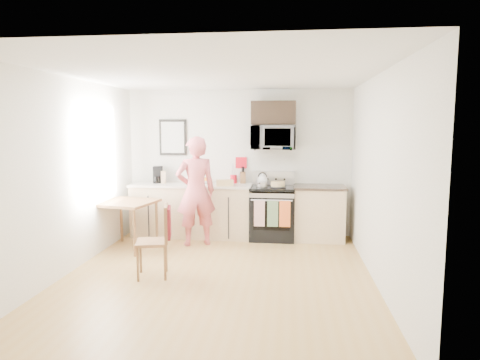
# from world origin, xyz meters

# --- Properties ---
(floor) EXTENTS (4.60, 4.60, 0.00)m
(floor) POSITION_xyz_m (0.00, 0.00, 0.00)
(floor) COLOR #B08444
(floor) RESTS_ON ground
(back_wall) EXTENTS (4.00, 0.04, 2.60)m
(back_wall) POSITION_xyz_m (0.00, 2.30, 1.30)
(back_wall) COLOR silver
(back_wall) RESTS_ON floor
(front_wall) EXTENTS (4.00, 0.04, 2.60)m
(front_wall) POSITION_xyz_m (0.00, -2.30, 1.30)
(front_wall) COLOR silver
(front_wall) RESTS_ON floor
(left_wall) EXTENTS (0.04, 4.60, 2.60)m
(left_wall) POSITION_xyz_m (-2.00, 0.00, 1.30)
(left_wall) COLOR silver
(left_wall) RESTS_ON floor
(right_wall) EXTENTS (0.04, 4.60, 2.60)m
(right_wall) POSITION_xyz_m (2.00, 0.00, 1.30)
(right_wall) COLOR silver
(right_wall) RESTS_ON floor
(ceiling) EXTENTS (4.00, 4.60, 0.04)m
(ceiling) POSITION_xyz_m (0.00, 0.00, 2.60)
(ceiling) COLOR white
(ceiling) RESTS_ON back_wall
(window) EXTENTS (0.06, 1.40, 1.50)m
(window) POSITION_xyz_m (-1.96, 0.80, 1.55)
(window) COLOR white
(window) RESTS_ON left_wall
(cabinet_left) EXTENTS (2.10, 0.60, 0.90)m
(cabinet_left) POSITION_xyz_m (-0.80, 2.00, 0.45)
(cabinet_left) COLOR tan
(cabinet_left) RESTS_ON floor
(countertop_left) EXTENTS (2.14, 0.64, 0.04)m
(countertop_left) POSITION_xyz_m (-0.80, 2.00, 0.92)
(countertop_left) COLOR beige
(countertop_left) RESTS_ON cabinet_left
(cabinet_right) EXTENTS (0.84, 0.60, 0.90)m
(cabinet_right) POSITION_xyz_m (1.43, 2.00, 0.45)
(cabinet_right) COLOR tan
(cabinet_right) RESTS_ON floor
(countertop_right) EXTENTS (0.88, 0.64, 0.04)m
(countertop_right) POSITION_xyz_m (1.43, 2.00, 0.92)
(countertop_right) COLOR black
(countertop_right) RESTS_ON cabinet_right
(range) EXTENTS (0.76, 0.70, 1.16)m
(range) POSITION_xyz_m (0.63, 1.98, 0.44)
(range) COLOR black
(range) RESTS_ON floor
(microwave) EXTENTS (0.76, 0.51, 0.42)m
(microwave) POSITION_xyz_m (0.63, 2.08, 1.76)
(microwave) COLOR #B7B7BC
(microwave) RESTS_ON back_wall
(upper_cabinet) EXTENTS (0.76, 0.35, 0.40)m
(upper_cabinet) POSITION_xyz_m (0.63, 2.12, 2.18)
(upper_cabinet) COLOR black
(upper_cabinet) RESTS_ON back_wall
(wall_art) EXTENTS (0.50, 0.04, 0.65)m
(wall_art) POSITION_xyz_m (-1.20, 2.28, 1.75)
(wall_art) COLOR black
(wall_art) RESTS_ON back_wall
(wall_trivet) EXTENTS (0.20, 0.02, 0.20)m
(wall_trivet) POSITION_xyz_m (0.05, 2.28, 1.30)
(wall_trivet) COLOR red
(wall_trivet) RESTS_ON back_wall
(person) EXTENTS (0.77, 0.65, 1.79)m
(person) POSITION_xyz_m (-0.60, 1.45, 0.90)
(person) COLOR #BB333E
(person) RESTS_ON floor
(dining_table) EXTENTS (0.84, 0.84, 0.77)m
(dining_table) POSITION_xyz_m (-1.65, 1.11, 0.68)
(dining_table) COLOR brown
(dining_table) RESTS_ON floor
(chair) EXTENTS (0.52, 0.48, 0.94)m
(chair) POSITION_xyz_m (-0.71, -0.07, 0.61)
(chair) COLOR brown
(chair) RESTS_ON floor
(knife_block) EXTENTS (0.12, 0.14, 0.20)m
(knife_block) POSITION_xyz_m (0.09, 2.20, 1.04)
(knife_block) COLOR brown
(knife_block) RESTS_ON countertop_left
(utensil_crock) EXTENTS (0.12, 0.12, 0.36)m
(utensil_crock) POSITION_xyz_m (-0.08, 2.19, 1.08)
(utensil_crock) COLOR red
(utensil_crock) RESTS_ON countertop_left
(fruit_bowl) EXTENTS (0.28, 0.28, 0.10)m
(fruit_bowl) POSITION_xyz_m (-0.56, 2.12, 0.98)
(fruit_bowl) COLOR white
(fruit_bowl) RESTS_ON countertop_left
(milk_carton) EXTENTS (0.11, 0.11, 0.22)m
(milk_carton) POSITION_xyz_m (-1.32, 2.03, 1.05)
(milk_carton) COLOR tan
(milk_carton) RESTS_ON countertop_left
(coffee_maker) EXTENTS (0.21, 0.27, 0.30)m
(coffee_maker) POSITION_xyz_m (-1.44, 2.09, 1.08)
(coffee_maker) COLOR black
(coffee_maker) RESTS_ON countertop_left
(bread_bag) EXTENTS (0.31, 0.19, 0.11)m
(bread_bag) POSITION_xyz_m (-0.18, 1.80, 0.99)
(bread_bag) COLOR tan
(bread_bag) RESTS_ON countertop_left
(cake) EXTENTS (0.29, 0.29, 0.10)m
(cake) POSITION_xyz_m (0.72, 1.87, 0.97)
(cake) COLOR black
(cake) RESTS_ON range
(kettle) EXTENTS (0.18, 0.18, 0.23)m
(kettle) POSITION_xyz_m (0.45, 2.08, 1.02)
(kettle) COLOR white
(kettle) RESTS_ON range
(pot) EXTENTS (0.18, 0.29, 0.09)m
(pot) POSITION_xyz_m (0.45, 1.87, 0.97)
(pot) COLOR #B7B7BC
(pot) RESTS_ON range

